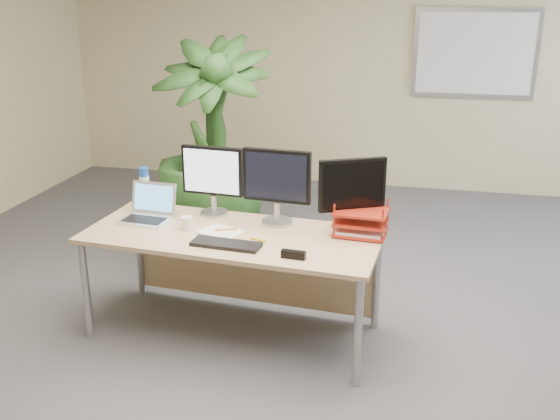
% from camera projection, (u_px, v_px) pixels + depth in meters
% --- Properties ---
extents(floor, '(8.00, 8.00, 0.00)m').
position_uv_depth(floor, '(286.00, 370.00, 3.81)').
color(floor, '#49494E').
rests_on(floor, ground).
extents(back_wall, '(7.00, 0.04, 2.70)m').
position_uv_depth(back_wall, '(362.00, 69.00, 7.04)').
color(back_wall, beige).
rests_on(back_wall, floor).
extents(whiteboard, '(1.30, 0.04, 0.95)m').
position_uv_depth(whiteboard, '(475.00, 54.00, 6.69)').
color(whiteboard, '#A8A9AD').
rests_on(whiteboard, back_wall).
extents(desk, '(1.94, 0.93, 0.72)m').
position_uv_depth(desk, '(239.00, 249.00, 4.13)').
color(desk, tan).
rests_on(desk, floor).
extents(floor_plant, '(0.86, 0.86, 1.50)m').
position_uv_depth(floor_plant, '(214.00, 174.00, 5.20)').
color(floor_plant, '#163312').
rests_on(floor_plant, floor).
extents(monitor_left, '(0.43, 0.20, 0.48)m').
position_uv_depth(monitor_left, '(213.00, 176.00, 4.23)').
color(monitor_left, '#A4A4A8').
rests_on(monitor_left, desk).
extents(monitor_right, '(0.45, 0.21, 0.50)m').
position_uv_depth(monitor_right, '(277.00, 182.00, 4.06)').
color(monitor_right, '#A4A4A8').
rests_on(monitor_right, desk).
extents(monitor_dark, '(0.41, 0.23, 0.48)m').
position_uv_depth(monitor_dark, '(352.00, 191.00, 3.92)').
color(monitor_dark, '#A4A4A8').
rests_on(monitor_dark, desk).
extents(laptop, '(0.34, 0.31, 0.23)m').
position_uv_depth(laptop, '(149.00, 211.00, 4.22)').
color(laptop, silver).
rests_on(laptop, desk).
extents(keyboard, '(0.44, 0.17, 0.02)m').
position_uv_depth(keyboard, '(226.00, 244.00, 3.79)').
color(keyboard, black).
rests_on(keyboard, desk).
extents(coffee_mug, '(0.11, 0.08, 0.09)m').
position_uv_depth(coffee_mug, '(186.00, 223.00, 4.04)').
color(coffee_mug, white).
rests_on(coffee_mug, desk).
extents(spiral_notebook, '(0.31, 0.27, 0.01)m').
position_uv_depth(spiral_notebook, '(221.00, 232.00, 3.99)').
color(spiral_notebook, white).
rests_on(spiral_notebook, desk).
extents(orange_pen, '(0.14, 0.06, 0.01)m').
position_uv_depth(orange_pen, '(226.00, 229.00, 4.01)').
color(orange_pen, orange).
rests_on(orange_pen, spiral_notebook).
extents(yellow_highlighter, '(0.11, 0.05, 0.02)m').
position_uv_depth(yellow_highlighter, '(258.00, 239.00, 3.87)').
color(yellow_highlighter, yellow).
rests_on(yellow_highlighter, desk).
extents(water_bottle, '(0.07, 0.07, 0.29)m').
position_uv_depth(water_bottle, '(145.00, 188.00, 4.45)').
color(water_bottle, silver).
rests_on(water_bottle, desk).
extents(letter_tray, '(0.35, 0.27, 0.15)m').
position_uv_depth(letter_tray, '(361.00, 224.00, 3.95)').
color(letter_tray, '#9D2113').
rests_on(letter_tray, desk).
extents(stapler, '(0.15, 0.05, 0.05)m').
position_uv_depth(stapler, '(293.00, 255.00, 3.61)').
color(stapler, black).
rests_on(stapler, desk).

